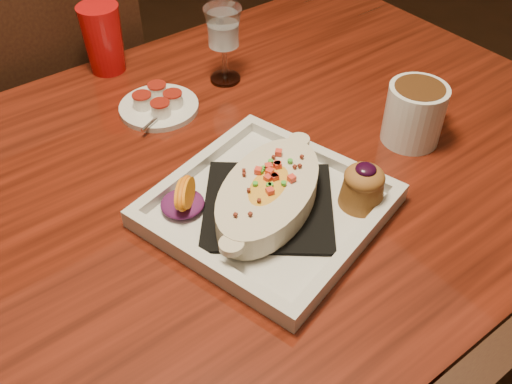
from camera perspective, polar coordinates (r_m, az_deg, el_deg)
table at (r=0.97m, az=-6.60°, el=-3.89°), size 1.50×0.90×0.75m
chair_far at (r=1.52m, az=-19.08°, el=6.32°), size 0.42×0.42×0.93m
plate at (r=0.84m, az=1.93°, el=-0.68°), size 0.37×0.37×0.08m
coffee_mug at (r=1.00m, az=15.71°, el=7.82°), size 0.14×0.10×0.10m
goblet at (r=1.10m, az=-3.29°, el=15.73°), size 0.07×0.07×0.15m
saucer at (r=1.07m, az=-9.69°, el=8.57°), size 0.15×0.15×0.10m
red_tumbler at (r=1.19m, az=-15.03°, el=14.56°), size 0.08×0.08×0.13m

